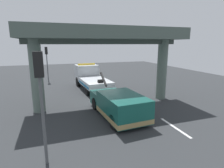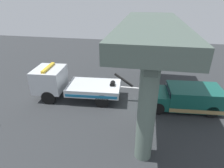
# 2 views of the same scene
# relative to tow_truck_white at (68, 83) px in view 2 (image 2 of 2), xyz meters

# --- Properties ---
(ground_plane) EXTENTS (60.00, 40.00, 0.10)m
(ground_plane) POSITION_rel_tow_truck_white_xyz_m (-4.84, -0.06, -1.25)
(ground_plane) COLOR #2D3033
(lane_stripe_west) EXTENTS (2.60, 0.16, 0.01)m
(lane_stripe_west) POSITION_rel_tow_truck_white_xyz_m (-10.84, -2.51, -1.20)
(lane_stripe_west) COLOR silver
(lane_stripe_west) RESTS_ON ground
(lane_stripe_mid) EXTENTS (2.60, 0.16, 0.01)m
(lane_stripe_mid) POSITION_rel_tow_truck_white_xyz_m (-4.84, -2.51, -1.20)
(lane_stripe_mid) COLOR silver
(lane_stripe_mid) RESTS_ON ground
(lane_stripe_east) EXTENTS (2.60, 0.16, 0.01)m
(lane_stripe_east) POSITION_rel_tow_truck_white_xyz_m (1.16, -2.51, -1.20)
(lane_stripe_east) COLOR silver
(lane_stripe_east) RESTS_ON ground
(tow_truck_white) EXTENTS (7.32, 2.79, 2.46)m
(tow_truck_white) POSITION_rel_tow_truck_white_xyz_m (0.00, 0.00, 0.00)
(tow_truck_white) COLOR silver
(tow_truck_white) RESTS_ON ground
(towed_van_green) EXTENTS (5.34, 2.53, 1.58)m
(towed_van_green) POSITION_rel_tow_truck_white_xyz_m (-8.36, -0.06, -0.42)
(towed_van_green) COLOR #145147
(towed_van_green) RESTS_ON ground
(overpass_structure) EXTENTS (3.60, 11.72, 5.75)m
(overpass_structure) POSITION_rel_tow_truck_white_xyz_m (-5.73, -0.06, 3.68)
(overpass_structure) COLOR #596B60
(overpass_structure) RESTS_ON ground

